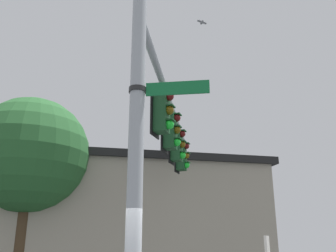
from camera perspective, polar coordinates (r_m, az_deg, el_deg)
name	(u,v)px	position (r m, az deg, el deg)	size (l,w,h in m)	color
signal_pole	(135,162)	(5.52, -5.15, -5.72)	(0.24, 0.24, 6.38)	#ADB2B7
mast_arm	(169,102)	(10.08, 0.22, 3.85)	(0.17, 0.17, 8.10)	#ADB2B7
traffic_light_nearest_pole	(163,111)	(8.48, -0.87, 2.41)	(0.54, 0.49, 1.31)	black
traffic_light_mid_inner	(171,130)	(9.99, 0.47, -0.69)	(0.54, 0.49, 1.31)	black
traffic_light_mid_outer	(177,145)	(11.53, 1.46, -2.97)	(0.54, 0.49, 1.31)	black
traffic_light_arm_end	(182,156)	(13.08, 2.21, -4.71)	(0.54, 0.49, 1.31)	black
street_name_sign	(158,89)	(5.81, -1.54, 5.83)	(0.38, 1.28, 0.22)	#147238
bird_flying	(202,22)	(13.09, 5.37, 15.98)	(0.26, 0.32, 0.11)	gray
storefront_building	(99,225)	(17.54, -10.81, -15.08)	(14.37, 16.31, 5.38)	#A89E89
tree_by_storefront	(31,155)	(14.19, -20.85, -4.30)	(4.23, 4.23, 7.16)	#4C3823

